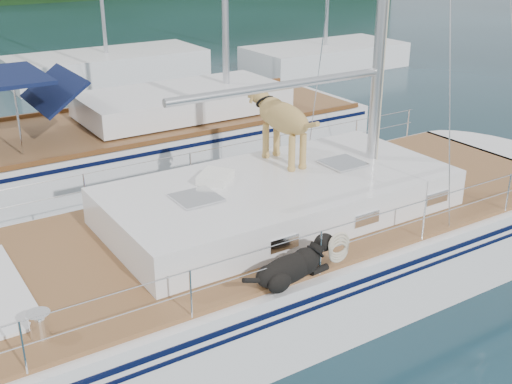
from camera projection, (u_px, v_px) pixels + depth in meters
ground at (236, 300)px, 9.77m from camera, size 120.00×120.00×0.00m
main_sailboat at (241, 258)px, 9.56m from camera, size 12.00×3.86×14.01m
neighbor_sailboat at (143, 142)px, 14.98m from camera, size 11.00×3.50×13.30m
bg_boat_center at (107, 66)px, 24.05m from camera, size 7.20×3.00×11.65m
bg_boat_east at (325, 57)px, 25.70m from camera, size 6.40×3.00×11.65m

